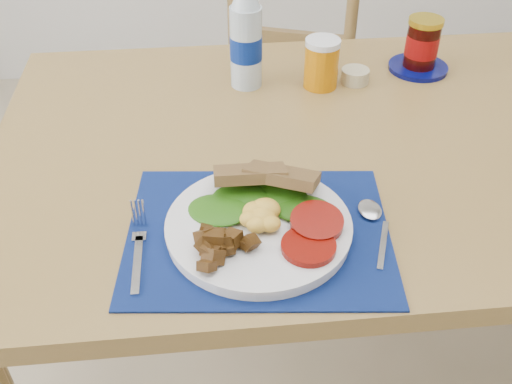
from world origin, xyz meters
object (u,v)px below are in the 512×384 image
chair_far (295,64)px  breakfast_plate (255,224)px  water_bottle (246,40)px  juice_glass (321,65)px  jam_on_saucer (422,48)px

chair_far → breakfast_plate: bearing=96.9°
water_bottle → juice_glass: size_ratio=2.30×
chair_far → jam_on_saucer: size_ratio=7.73×
water_bottle → jam_on_saucer: water_bottle is taller
breakfast_plate → juice_glass: bearing=77.1°
breakfast_plate → chair_far: bearing=86.4°
water_bottle → juice_glass: water_bottle is taller
chair_far → water_bottle: size_ratio=4.46×
breakfast_plate → juice_glass: (0.20, 0.48, 0.03)m
breakfast_plate → water_bottle: bearing=95.7°
chair_far → breakfast_plate: size_ratio=3.65×
juice_glass → jam_on_saucer: size_ratio=0.75×
water_bottle → jam_on_saucer: (0.41, 0.03, -0.05)m
breakfast_plate → water_bottle: water_bottle is taller
chair_far → jam_on_saucer: (0.21, -0.46, 0.26)m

